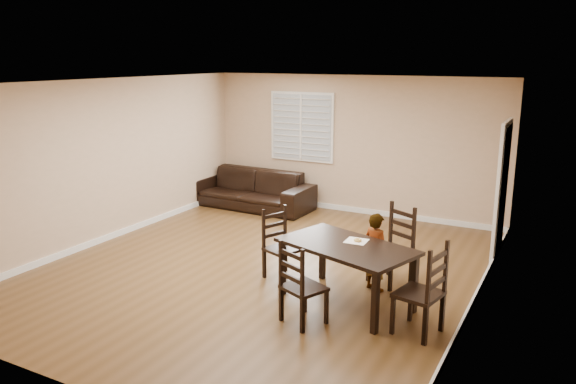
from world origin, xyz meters
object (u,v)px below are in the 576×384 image
object	(u,v)px
donut	(358,240)
chair_left	(278,245)
sofa	(251,189)
chair_far	(296,289)
child	(376,252)
dining_table	(347,251)
chair_right	(430,295)
chair_near	(397,247)

from	to	relation	value
donut	chair_left	bearing A→B (deg)	170.09
sofa	chair_far	bearing A→B (deg)	-51.05
child	dining_table	bearing A→B (deg)	94.22
sofa	child	bearing A→B (deg)	-35.83
donut	sofa	size ratio (longest dim) A/B	0.04
chair_left	chair_right	size ratio (longest dim) A/B	0.92
chair_near	chair_left	bearing A→B (deg)	-131.29
chair_near	chair_right	xyz separation A→B (m)	(0.79, -1.38, -0.00)
chair_right	chair_near	bearing A→B (deg)	-138.43
chair_near	sofa	bearing A→B (deg)	175.15
chair_left	chair_right	distance (m)	2.46
chair_far	sofa	distance (m)	5.33
chair_near	chair_far	size ratio (longest dim) A/B	1.09
chair_near	child	world-z (taller)	chair_near
chair_near	dining_table	bearing A→B (deg)	-81.89
chair_right	child	world-z (taller)	chair_right
chair_right	dining_table	bearing A→B (deg)	-96.56
chair_right	donut	distance (m)	1.24
donut	chair_far	bearing A→B (deg)	-109.63
chair_left	sofa	world-z (taller)	chair_left
sofa	chair_near	bearing A→B (deg)	-30.23
dining_table	donut	distance (m)	0.22
chair_left	sofa	bearing A→B (deg)	58.99
dining_table	chair_far	distance (m)	0.91
child	donut	world-z (taller)	child
chair_far	child	xyz separation A→B (m)	(0.47, 1.41, 0.08)
chair_right	sofa	bearing A→B (deg)	-117.45
chair_right	sofa	distance (m)	6.00
chair_left	dining_table	bearing A→B (deg)	-86.63
child	sofa	distance (m)	4.66
chair_left	child	world-z (taller)	child
chair_right	child	size ratio (longest dim) A/B	1.02
chair_right	chair_far	bearing A→B (deg)	-60.50
chair_near	sofa	world-z (taller)	chair_near
sofa	donut	bearing A→B (deg)	-40.39
dining_table	sofa	bearing A→B (deg)	153.65
chair_near	sofa	distance (m)	4.54
child	chair_far	bearing A→B (deg)	93.75
dining_table	chair_right	xyz separation A→B (m)	(1.14, -0.38, -0.20)
child	sofa	xyz separation A→B (m)	(-3.69, 2.84, -0.15)
dining_table	chair_left	world-z (taller)	chair_left
chair_far	donut	xyz separation A→B (m)	(0.36, 1.00, 0.35)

